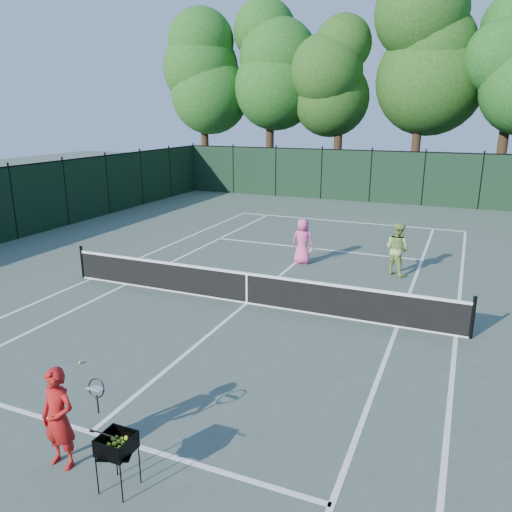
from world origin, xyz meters
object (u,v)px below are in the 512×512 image
at_px(coach, 59,418).
at_px(player_green, 397,249).
at_px(ball_hopper, 116,444).
at_px(player_pink, 303,241).
at_px(loose_ball_midcourt, 80,362).

relative_size(coach, player_green, 0.91).
distance_m(coach, ball_hopper, 1.11).
relative_size(coach, ball_hopper, 1.84).
height_order(player_pink, ball_hopper, player_pink).
bearing_deg(ball_hopper, coach, 154.59).
distance_m(player_pink, player_green, 3.23).
height_order(coach, loose_ball_midcourt, coach).
distance_m(coach, player_pink, 11.50).
xyz_separation_m(ball_hopper, loose_ball_midcourt, (-3.10, 2.66, -0.69)).
bearing_deg(loose_ball_midcourt, coach, -52.21).
bearing_deg(coach, ball_hopper, -2.76).
height_order(coach, player_green, player_green).
height_order(player_green, ball_hopper, player_green).
distance_m(player_pink, ball_hopper, 11.63).
xyz_separation_m(player_pink, player_green, (3.23, -0.01, 0.07)).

